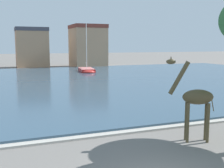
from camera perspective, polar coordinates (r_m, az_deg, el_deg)
harbor_water at (r=37.42m, az=-13.15°, el=0.32°), size 85.45×44.65×0.25m
quay_edge_coping at (r=15.85m, az=-1.35°, el=-10.07°), size 85.45×0.50×0.12m
giraffe_statue at (r=15.05m, az=16.27°, el=-2.81°), size 2.42×1.30×4.37m
sailboat_red at (r=49.55m, az=-5.03°, el=2.68°), size 2.98×6.34×8.49m
townhouse_wide_warehouse at (r=64.57m, az=-15.66°, el=7.05°), size 6.78×5.28×8.53m
townhouse_narrow_midrow at (r=64.06m, az=-4.87°, el=7.60°), size 7.05×7.90×9.17m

